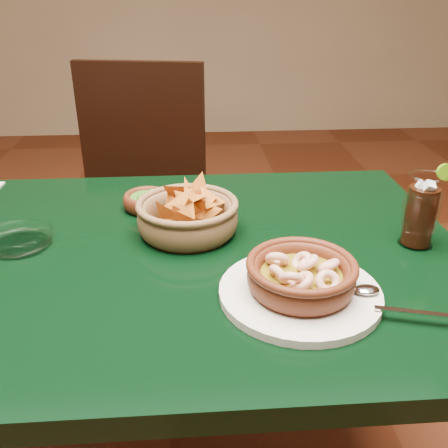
{
  "coord_description": "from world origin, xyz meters",
  "views": [
    {
      "loc": [
        0.08,
        -0.83,
        1.21
      ],
      "look_at": [
        0.14,
        -0.02,
        0.81
      ],
      "focal_mm": 40.0,
      "sensor_mm": 36.0,
      "label": 1
    }
  ],
  "objects": [
    {
      "name": "guacamole_ramekin",
      "position": [
        -0.02,
        0.19,
        0.77
      ],
      "size": [
        0.12,
        0.12,
        0.04
      ],
      "color": "#451C0E",
      "rests_on": "dining_table"
    },
    {
      "name": "dining_table",
      "position": [
        0.0,
        0.0,
        0.65
      ],
      "size": [
        1.2,
        0.8,
        0.75
      ],
      "color": "black",
      "rests_on": "ground"
    },
    {
      "name": "cola_drink",
      "position": [
        0.51,
        -0.01,
        0.82
      ],
      "size": [
        0.14,
        0.14,
        0.16
      ],
      "color": "white",
      "rests_on": "dining_table"
    },
    {
      "name": "dining_chair",
      "position": [
        -0.1,
        0.71,
        0.54
      ],
      "size": [
        0.52,
        0.52,
        0.98
      ],
      "color": "black",
      "rests_on": "ground"
    },
    {
      "name": "shrimp_plate",
      "position": [
        0.25,
        -0.17,
        0.78
      ],
      "size": [
        0.34,
        0.26,
        0.08
      ],
      "color": "silver",
      "rests_on": "dining_table"
    },
    {
      "name": "chip_basket",
      "position": [
        0.07,
        0.07,
        0.79
      ],
      "size": [
        0.23,
        0.23,
        0.13
      ],
      "color": "brown",
      "rests_on": "dining_table"
    },
    {
      "name": "glass_ashtray",
      "position": [
        -0.25,
        0.04,
        0.77
      ],
      "size": [
        0.14,
        0.14,
        0.03
      ],
      "color": "white",
      "rests_on": "dining_table"
    }
  ]
}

